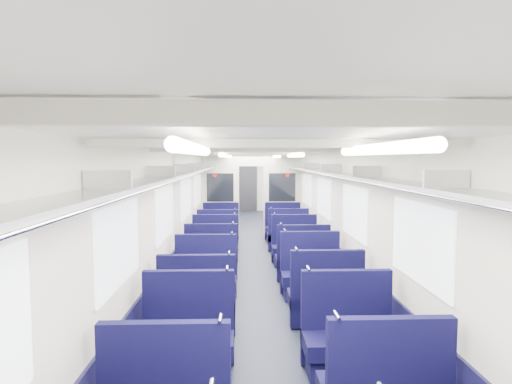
# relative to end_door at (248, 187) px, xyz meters

# --- Properties ---
(floor) EXTENTS (2.80, 18.00, 0.01)m
(floor) POSITION_rel_end_door_xyz_m (0.00, -8.94, -1.00)
(floor) COLOR black
(floor) RESTS_ON ground
(ceiling) EXTENTS (2.80, 18.00, 0.01)m
(ceiling) POSITION_rel_end_door_xyz_m (0.00, -8.94, 1.35)
(ceiling) COLOR silver
(ceiling) RESTS_ON wall_left
(wall_left) EXTENTS (0.02, 18.00, 2.35)m
(wall_left) POSITION_rel_end_door_xyz_m (-1.40, -8.94, 0.18)
(wall_left) COLOR beige
(wall_left) RESTS_ON floor
(dado_left) EXTENTS (0.03, 17.90, 0.70)m
(dado_left) POSITION_rel_end_door_xyz_m (-1.39, -8.94, -0.65)
(dado_left) COLOR black
(dado_left) RESTS_ON floor
(wall_right) EXTENTS (0.02, 18.00, 2.35)m
(wall_right) POSITION_rel_end_door_xyz_m (1.40, -8.94, 0.18)
(wall_right) COLOR beige
(wall_right) RESTS_ON floor
(dado_right) EXTENTS (0.03, 17.90, 0.70)m
(dado_right) POSITION_rel_end_door_xyz_m (1.39, -8.94, -0.65)
(dado_right) COLOR black
(dado_right) RESTS_ON floor
(wall_far) EXTENTS (2.80, 0.02, 2.35)m
(wall_far) POSITION_rel_end_door_xyz_m (0.00, 0.06, 0.18)
(wall_far) COLOR beige
(wall_far) RESTS_ON floor
(luggage_rack_left) EXTENTS (0.36, 17.40, 0.18)m
(luggage_rack_left) POSITION_rel_end_door_xyz_m (-1.21, -8.94, 0.97)
(luggage_rack_left) COLOR #B2B5BA
(luggage_rack_left) RESTS_ON wall_left
(luggage_rack_right) EXTENTS (0.36, 17.40, 0.18)m
(luggage_rack_right) POSITION_rel_end_door_xyz_m (1.21, -8.94, 0.97)
(luggage_rack_right) COLOR #B2B5BA
(luggage_rack_right) RESTS_ON wall_right
(windows) EXTENTS (2.78, 15.60, 0.75)m
(windows) POSITION_rel_end_door_xyz_m (0.00, -9.40, 0.42)
(windows) COLOR white
(windows) RESTS_ON wall_left
(ceiling_fittings) EXTENTS (2.70, 16.06, 0.11)m
(ceiling_fittings) POSITION_rel_end_door_xyz_m (0.00, -9.20, 1.29)
(ceiling_fittings) COLOR beige
(ceiling_fittings) RESTS_ON ceiling
(end_door) EXTENTS (0.75, 0.06, 2.00)m
(end_door) POSITION_rel_end_door_xyz_m (0.00, 0.00, 0.00)
(end_door) COLOR black
(end_door) RESTS_ON floor
(bulkhead) EXTENTS (2.80, 0.10, 2.35)m
(bulkhead) POSITION_rel_end_door_xyz_m (-0.00, -5.94, 0.23)
(bulkhead) COLOR beige
(bulkhead) RESTS_ON floor
(seat_6) EXTENTS (0.95, 0.53, 1.07)m
(seat_6) POSITION_rel_end_door_xyz_m (-0.83, -13.72, -0.67)
(seat_6) COLOR #0B0A33
(seat_6) RESTS_ON floor
(seat_7) EXTENTS (0.95, 0.53, 1.07)m
(seat_7) POSITION_rel_end_door_xyz_m (0.83, -13.76, -0.67)
(seat_7) COLOR #0B0A33
(seat_7) RESTS_ON floor
(seat_8) EXTENTS (0.95, 0.53, 1.07)m
(seat_8) POSITION_rel_end_door_xyz_m (-0.83, -12.72, -0.67)
(seat_8) COLOR #0B0A33
(seat_8) RESTS_ON floor
(seat_9) EXTENTS (0.95, 0.53, 1.07)m
(seat_9) POSITION_rel_end_door_xyz_m (0.83, -12.51, -0.67)
(seat_9) COLOR #0B0A33
(seat_9) RESTS_ON floor
(seat_10) EXTENTS (0.95, 0.53, 1.07)m
(seat_10) POSITION_rel_end_door_xyz_m (-0.83, -11.57, -0.67)
(seat_10) COLOR #0B0A33
(seat_10) RESTS_ON floor
(seat_11) EXTENTS (0.95, 0.53, 1.07)m
(seat_11) POSITION_rel_end_door_xyz_m (0.83, -11.36, -0.67)
(seat_11) COLOR #0B0A33
(seat_11) RESTS_ON floor
(seat_12) EXTENTS (0.95, 0.53, 1.07)m
(seat_12) POSITION_rel_end_door_xyz_m (-0.83, -10.24, -0.67)
(seat_12) COLOR #0B0A33
(seat_12) RESTS_ON floor
(seat_13) EXTENTS (0.95, 0.53, 1.07)m
(seat_13) POSITION_rel_end_door_xyz_m (0.83, -10.41, -0.67)
(seat_13) COLOR #0B0A33
(seat_13) RESTS_ON floor
(seat_14) EXTENTS (0.95, 0.53, 1.07)m
(seat_14) POSITION_rel_end_door_xyz_m (-0.83, -9.21, -0.67)
(seat_14) COLOR #0B0A33
(seat_14) RESTS_ON floor
(seat_15) EXTENTS (0.95, 0.53, 1.07)m
(seat_15) POSITION_rel_end_door_xyz_m (0.83, -9.26, -0.67)
(seat_15) COLOR #0B0A33
(seat_15) RESTS_ON floor
(seat_16) EXTENTS (0.95, 0.53, 1.07)m
(seat_16) POSITION_rel_end_door_xyz_m (-0.83, -8.05, -0.67)
(seat_16) COLOR #0B0A33
(seat_16) RESTS_ON floor
(seat_17) EXTENTS (0.95, 0.53, 1.07)m
(seat_17) POSITION_rel_end_door_xyz_m (0.83, -7.93, -0.67)
(seat_17) COLOR #0B0A33
(seat_17) RESTS_ON floor
(seat_18) EXTENTS (0.95, 0.53, 1.07)m
(seat_18) POSITION_rel_end_door_xyz_m (-0.83, -6.76, -0.67)
(seat_18) COLOR #0B0A33
(seat_18) RESTS_ON floor
(seat_19) EXTENTS (0.95, 0.53, 1.07)m
(seat_19) POSITION_rel_end_door_xyz_m (0.83, -6.77, -0.67)
(seat_19) COLOR #0B0A33
(seat_19) RESTS_ON floor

